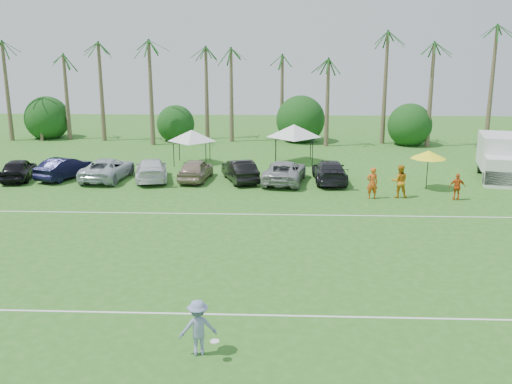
{
  "coord_description": "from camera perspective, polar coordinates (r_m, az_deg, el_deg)",
  "views": [
    {
      "loc": [
        4.06,
        -15.81,
        8.95
      ],
      "look_at": [
        2.85,
        12.71,
        1.6
      ],
      "focal_mm": 40.0,
      "sensor_mm": 36.0,
      "label": 1
    }
  ],
  "objects": [
    {
      "name": "palm_tree_10",
      "position": [
        57.04,
        22.49,
        13.65
      ],
      "size": [
        2.4,
        2.4,
        10.9
      ],
      "color": "brown",
      "rests_on": "ground"
    },
    {
      "name": "palm_tree_0",
      "position": [
        59.81,
        -23.94,
        11.83
      ],
      "size": [
        2.4,
        2.4,
        8.9
      ],
      "color": "brown",
      "rests_on": "ground"
    },
    {
      "name": "parked_car_4",
      "position": [
        39.1,
        -6.06,
        2.24
      ],
      "size": [
        2.18,
        4.51,
        1.48
      ],
      "primitive_type": "imported",
      "rotation": [
        0.0,
        0.0,
        3.04
      ],
      "color": "gray",
      "rests_on": "ground"
    },
    {
      "name": "canopy_tent_right",
      "position": [
        44.68,
        3.82,
        6.76
      ],
      "size": [
        4.33,
        4.33,
        3.5
      ],
      "color": "black",
      "rests_on": "ground"
    },
    {
      "name": "canopy_tent_left",
      "position": [
        44.39,
        -6.46,
        6.19
      ],
      "size": [
        3.82,
        3.82,
        3.09
      ],
      "color": "black",
      "rests_on": "ground"
    },
    {
      "name": "parked_car_2",
      "position": [
        40.44,
        -14.6,
        2.26
      ],
      "size": [
        2.92,
        5.53,
        1.48
      ],
      "primitive_type": "imported",
      "rotation": [
        0.0,
        0.0,
        3.05
      ],
      "color": "#B4BDC5",
      "rests_on": "ground"
    },
    {
      "name": "bush_tree_0",
      "position": [
        59.89,
        -20.38,
        6.69
      ],
      "size": [
        4.0,
        4.0,
        4.0
      ],
      "color": "brown",
      "rests_on": "ground"
    },
    {
      "name": "sideline_player_a",
      "position": [
        34.84,
        11.54,
        0.88
      ],
      "size": [
        0.76,
        0.56,
        1.92
      ],
      "primitive_type": "imported",
      "rotation": [
        0.0,
        0.0,
        3.3
      ],
      "color": "#D25017",
      "rests_on": "ground"
    },
    {
      "name": "parked_car_5",
      "position": [
        38.65,
        -1.63,
        2.17
      ],
      "size": [
        2.94,
        4.77,
        1.48
      ],
      "primitive_type": "imported",
      "rotation": [
        0.0,
        0.0,
        3.47
      ],
      "color": "black",
      "rests_on": "ground"
    },
    {
      "name": "bush_tree_2",
      "position": [
        55.31,
        4.45,
        6.97
      ],
      "size": [
        4.0,
        4.0,
        4.0
      ],
      "color": "brown",
      "rests_on": "ground"
    },
    {
      "name": "palm_tree_3",
      "position": [
        55.15,
        -10.58,
        15.36
      ],
      "size": [
        2.4,
        2.4,
        11.9
      ],
      "color": "brown",
      "rests_on": "ground"
    },
    {
      "name": "sideline_player_c",
      "position": [
        35.9,
        19.48,
        0.49
      ],
      "size": [
        0.97,
        0.44,
        1.62
      ],
      "primitive_type": "imported",
      "rotation": [
        0.0,
        0.0,
        3.09
      ],
      "color": "#D05117",
      "rests_on": "ground"
    },
    {
      "name": "sideline_player_b",
      "position": [
        35.46,
        14.17,
        1.05
      ],
      "size": [
        1.03,
        0.83,
        2.01
      ],
      "primitive_type": "imported",
      "rotation": [
        0.0,
        0.0,
        3.07
      ],
      "color": "orange",
      "rests_on": "ground"
    },
    {
      "name": "field_lines",
      "position": [
        25.75,
        -6.83,
        -5.99
      ],
      "size": [
        80.0,
        12.1,
        0.01
      ],
      "color": "white",
      "rests_on": "ground"
    },
    {
      "name": "bush_tree_3",
      "position": [
        56.55,
        14.7,
        6.71
      ],
      "size": [
        4.0,
        4.0,
        4.0
      ],
      "color": "brown",
      "rests_on": "ground"
    },
    {
      "name": "parked_car_3",
      "position": [
        39.58,
        -10.43,
        2.23
      ],
      "size": [
        3.12,
        5.44,
        1.48
      ],
      "primitive_type": "imported",
      "rotation": [
        0.0,
        0.0,
        3.36
      ],
      "color": "silver",
      "rests_on": "ground"
    },
    {
      "name": "box_truck",
      "position": [
        42.42,
        23.05,
        3.3
      ],
      "size": [
        3.43,
        6.13,
        2.99
      ],
      "rotation": [
        0.0,
        0.0,
        -0.23
      ],
      "color": "silver",
      "rests_on": "ground"
    },
    {
      "name": "parked_car_0",
      "position": [
        42.27,
        -22.64,
        2.12
      ],
      "size": [
        2.46,
        4.59,
        1.48
      ],
      "primitive_type": "imported",
      "rotation": [
        0.0,
        0.0,
        3.31
      ],
      "color": "black",
      "rests_on": "ground"
    },
    {
      "name": "palm_tree_7",
      "position": [
        53.96,
        6.87,
        15.53
      ],
      "size": [
        2.4,
        2.4,
        11.9
      ],
      "color": "brown",
      "rests_on": "ground"
    },
    {
      "name": "palm_tree_4",
      "position": [
        54.43,
        -6.24,
        12.81
      ],
      "size": [
        2.4,
        2.4,
        8.9
      ],
      "color": "brown",
      "rests_on": "ground"
    },
    {
      "name": "parked_car_1",
      "position": [
        41.56,
        -18.55,
        2.29
      ],
      "size": [
        3.11,
        4.76,
        1.48
      ],
      "primitive_type": "imported",
      "rotation": [
        0.0,
        0.0,
        2.77
      ],
      "color": "black",
      "rests_on": "ground"
    },
    {
      "name": "ground",
      "position": [
        18.61,
        -10.84,
        -14.58
      ],
      "size": [
        120.0,
        120.0,
        0.0
      ],
      "primitive_type": "plane",
      "color": "#2E661E",
      "rests_on": "ground"
    },
    {
      "name": "parked_car_7",
      "position": [
        38.69,
        7.36,
        2.07
      ],
      "size": [
        2.23,
        5.17,
        1.48
      ],
      "primitive_type": "imported",
      "rotation": [
        0.0,
        0.0,
        3.17
      ],
      "color": "black",
      "rests_on": "ground"
    },
    {
      "name": "palm_tree_8",
      "position": [
        54.57,
        12.16,
        12.59
      ],
      "size": [
        2.4,
        2.4,
        8.9
      ],
      "color": "brown",
      "rests_on": "ground"
    },
    {
      "name": "palm_tree_5",
      "position": [
        53.96,
        -1.94,
        13.8
      ],
      "size": [
        2.4,
        2.4,
        9.9
      ],
      "color": "brown",
      "rests_on": "ground"
    },
    {
      "name": "market_umbrella",
      "position": [
        37.71,
        16.87,
        3.6
      ],
      "size": [
        2.26,
        2.26,
        2.52
      ],
      "color": "black",
      "rests_on": "ground"
    },
    {
      "name": "palm_tree_2",
      "position": [
        56.15,
        -14.65,
        14.26
      ],
      "size": [
        2.4,
        2.4,
        10.9
      ],
      "color": "brown",
      "rests_on": "ground"
    },
    {
      "name": "palm_tree_1",
      "position": [
        57.79,
        -19.47,
        13.05
      ],
      "size": [
        2.4,
        2.4,
        9.9
      ],
      "color": "brown",
      "rests_on": "ground"
    },
    {
      "name": "parked_car_6",
      "position": [
        38.31,
        2.87,
        2.05
      ],
      "size": [
        3.23,
        5.64,
        1.48
      ],
      "primitive_type": "imported",
      "rotation": [
        0.0,
        0.0,
        2.99
      ],
      "color": "#959597",
      "rests_on": "ground"
    },
    {
      "name": "palm_tree_9",
      "position": [
        55.59,
        17.43,
        13.19
      ],
      "size": [
        2.4,
        2.4,
        9.9
      ],
      "color": "brown",
      "rests_on": "ground"
    },
    {
      "name": "palm_tree_6",
      "position": [
        53.81,
        2.45,
        14.71
      ],
      "size": [
        2.4,
        2.4,
        10.9
      ],
      "color": "brown",
      "rests_on": "ground"
    },
    {
      "name": "frisbee_player",
      "position": [
        17.4,
        -5.81,
        -13.34
      ],
      "size": [
        1.29,
        0.98,
        1.73
      ],
      "rotation": [
        0.0,
        0.0,
        3.4
      ],
      "color": "#7B87AF",
      "rests_on": "ground"
    },
    {
      "name": "bush_tree_1",
      "position": [
        56.18,
        -7.96,
        6.99
      ],
      "size": [
        4.0,
        4.0,
        4.0
      ],
      "color": "brown",
      "rests_on": "ground"
    }
  ]
}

